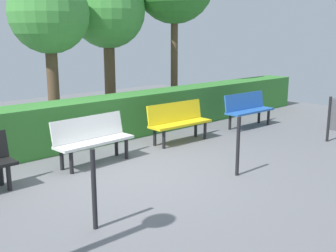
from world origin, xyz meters
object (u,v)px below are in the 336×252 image
(bench_yellow, at_px, (178,120))
(tree_far, at_px, (49,15))
(bench_white, at_px, (92,138))
(tree_mid, at_px, (108,12))
(bench_blue, at_px, (248,108))

(bench_yellow, height_order, tree_far, tree_far)
(bench_white, xyz_separation_m, tree_far, (-0.86, -3.00, 2.28))
(bench_white, xyz_separation_m, tree_mid, (-2.83, -3.40, 2.44))
(bench_yellow, height_order, tree_mid, tree_mid)
(tree_far, bearing_deg, bench_white, 74.10)
(bench_blue, distance_m, tree_mid, 4.62)
(bench_white, height_order, tree_far, tree_far)
(bench_white, bearing_deg, bench_yellow, 178.28)
(tree_mid, relative_size, tree_far, 1.06)
(bench_blue, distance_m, tree_far, 5.37)
(bench_blue, relative_size, tree_far, 0.40)
(bench_yellow, height_order, bench_white, same)
(bench_white, bearing_deg, bench_blue, 176.03)
(bench_blue, xyz_separation_m, bench_yellow, (2.35, -0.14, 0.00))
(bench_yellow, relative_size, tree_mid, 0.38)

